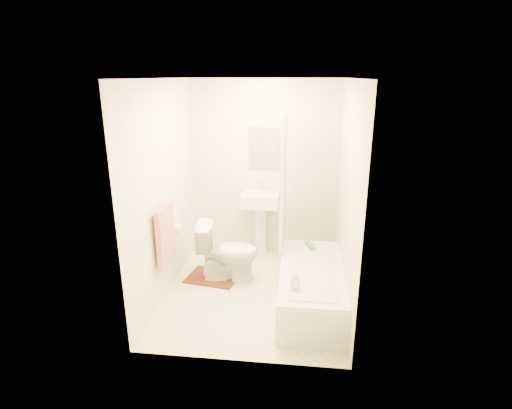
# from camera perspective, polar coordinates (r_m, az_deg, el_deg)

# --- Properties ---
(floor) EXTENTS (2.40, 2.40, 0.00)m
(floor) POSITION_cam_1_polar(r_m,az_deg,el_deg) (4.81, -0.35, -12.34)
(floor) COLOR beige
(floor) RESTS_ON ground
(ceiling) EXTENTS (2.40, 2.40, 0.00)m
(ceiling) POSITION_cam_1_polar(r_m,az_deg,el_deg) (4.15, -0.41, 17.59)
(ceiling) COLOR white
(ceiling) RESTS_ON ground
(wall_back) EXTENTS (2.00, 0.02, 2.40)m
(wall_back) POSITION_cam_1_polar(r_m,az_deg,el_deg) (5.49, 1.14, 5.03)
(wall_back) COLOR beige
(wall_back) RESTS_ON ground
(wall_left) EXTENTS (0.02, 2.40, 2.40)m
(wall_left) POSITION_cam_1_polar(r_m,az_deg,el_deg) (4.56, -12.97, 1.87)
(wall_left) COLOR beige
(wall_left) RESTS_ON ground
(wall_right) EXTENTS (0.02, 2.40, 2.40)m
(wall_right) POSITION_cam_1_polar(r_m,az_deg,el_deg) (4.33, 12.88, 1.04)
(wall_right) COLOR beige
(wall_right) RESTS_ON ground
(mirror) EXTENTS (0.40, 0.03, 0.55)m
(mirror) POSITION_cam_1_polar(r_m,az_deg,el_deg) (5.41, 1.14, 8.08)
(mirror) COLOR white
(mirror) RESTS_ON wall_back
(curtain_rod) EXTENTS (0.03, 1.70, 0.03)m
(curtain_rod) POSITION_cam_1_polar(r_m,az_deg,el_deg) (4.25, 3.88, 12.16)
(curtain_rod) COLOR silver
(curtain_rod) RESTS_ON wall_back
(shower_curtain) EXTENTS (0.04, 0.80, 1.55)m
(shower_curtain) POSITION_cam_1_polar(r_m,az_deg,el_deg) (4.78, 3.92, 3.30)
(shower_curtain) COLOR silver
(shower_curtain) RESTS_ON curtain_rod
(towel_bar) EXTENTS (0.02, 0.60, 0.02)m
(towel_bar) POSITION_cam_1_polar(r_m,az_deg,el_deg) (4.35, -13.44, -0.32)
(towel_bar) COLOR silver
(towel_bar) RESTS_ON wall_left
(towel) EXTENTS (0.06, 0.45, 0.66)m
(towel) POSITION_cam_1_polar(r_m,az_deg,el_deg) (4.45, -12.78, -4.25)
(towel) COLOR #CC7266
(towel) RESTS_ON towel_bar
(toilet_paper) EXTENTS (0.11, 0.12, 0.12)m
(toilet_paper) POSITION_cam_1_polar(r_m,az_deg,el_deg) (4.80, -11.30, -3.49)
(toilet_paper) COLOR white
(toilet_paper) RESTS_ON wall_left
(toilet) EXTENTS (0.78, 0.48, 0.73)m
(toilet) POSITION_cam_1_polar(r_m,az_deg,el_deg) (4.93, -4.05, -6.83)
(toilet) COLOR white
(toilet) RESTS_ON floor
(sink) EXTENTS (0.51, 0.41, 0.99)m
(sink) POSITION_cam_1_polar(r_m,az_deg,el_deg) (5.56, 0.63, -2.39)
(sink) COLOR white
(sink) RESTS_ON floor
(bathtub) EXTENTS (0.68, 1.55, 0.44)m
(bathtub) POSITION_cam_1_polar(r_m,az_deg,el_deg) (4.51, 7.88, -11.56)
(bathtub) COLOR white
(bathtub) RESTS_ON floor
(bath_mat) EXTENTS (0.69, 0.56, 0.02)m
(bath_mat) POSITION_cam_1_polar(r_m,az_deg,el_deg) (5.13, -6.18, -10.26)
(bath_mat) COLOR #55301F
(bath_mat) RESTS_ON floor
(soap_bottle) EXTENTS (0.09, 0.09, 0.20)m
(soap_bottle) POSITION_cam_1_polar(r_m,az_deg,el_deg) (3.95, 5.70, -10.73)
(soap_bottle) COLOR white
(soap_bottle) RESTS_ON bathtub
(scrub_brush) EXTENTS (0.14, 0.23, 0.04)m
(scrub_brush) POSITION_cam_1_polar(r_m,az_deg,el_deg) (4.91, 7.76, -5.89)
(scrub_brush) COLOR green
(scrub_brush) RESTS_ON bathtub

